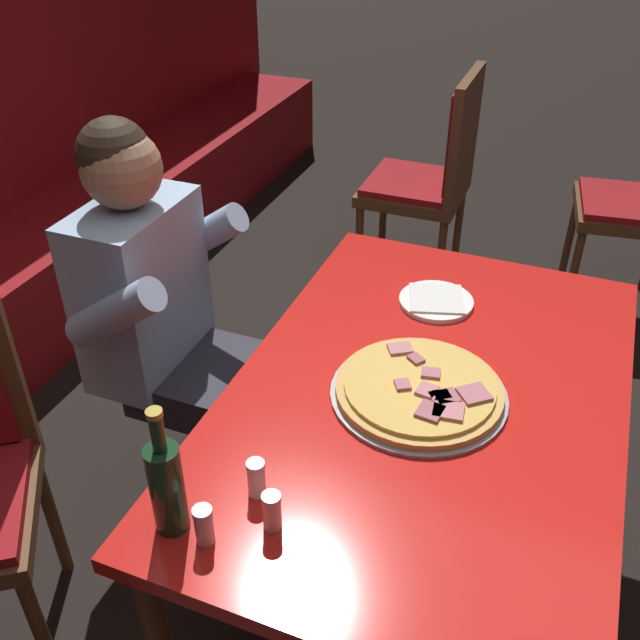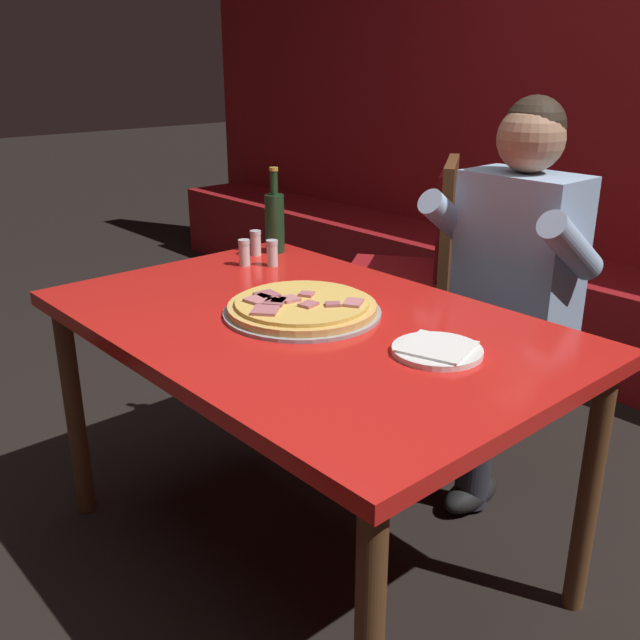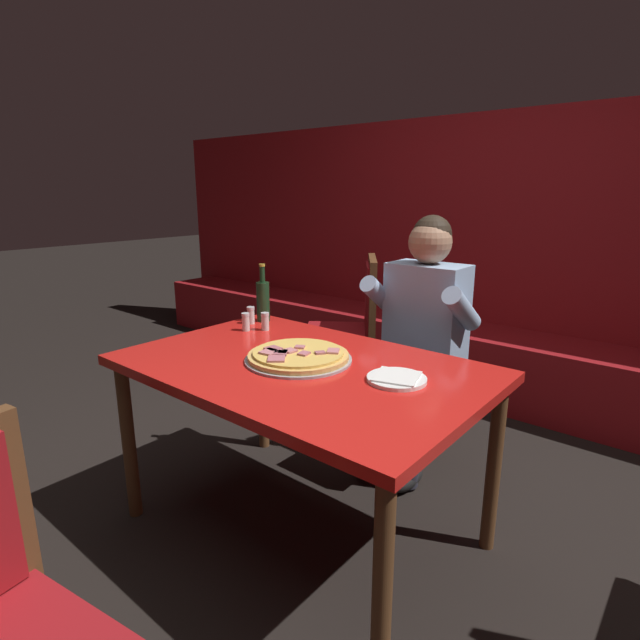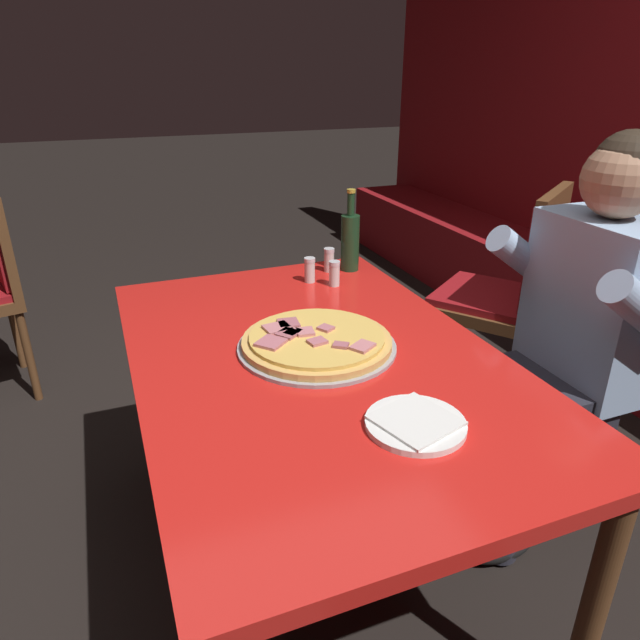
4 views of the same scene
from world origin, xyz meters
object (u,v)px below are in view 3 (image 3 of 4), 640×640
beer_bottle (263,300)px  shaker_oregano (251,316)px  pizza (298,356)px  plate_white_paper (397,378)px  shaker_red_pepper_flakes (265,322)px  dining_chair_near_right (351,324)px  main_dining_table (301,381)px  diner_seated_blue_shirt (417,333)px  shaker_black_pepper (246,323)px

beer_bottle → shaker_oregano: bearing=-97.2°
pizza → plate_white_paper: 0.41m
pizza → shaker_red_pepper_flakes: (-0.41, 0.22, 0.02)m
pizza → dining_chair_near_right: (-0.50, 1.05, -0.17)m
main_dining_table → pizza: 0.10m
main_dining_table → diner_seated_blue_shirt: bearing=84.0°
shaker_black_pepper → dining_chair_near_right: size_ratio=0.09×
dining_chair_near_right → plate_white_paper: bearing=-47.2°
pizza → shaker_oregano: (-0.55, 0.26, 0.02)m
beer_bottle → shaker_oregano: beer_bottle is taller
beer_bottle → pizza: bearing=-32.0°
plate_white_paper → beer_bottle: (-0.95, 0.28, 0.10)m
pizza → shaker_red_pepper_flakes: 0.47m
shaker_red_pepper_flakes → diner_seated_blue_shirt: diner_seated_blue_shirt is taller
diner_seated_blue_shirt → dining_chair_near_right: 0.69m
shaker_black_pepper → diner_seated_blue_shirt: size_ratio=0.07×
shaker_black_pepper → plate_white_paper: bearing=-6.4°
plate_white_paper → shaker_red_pepper_flakes: 0.84m
shaker_oregano → shaker_black_pepper: size_ratio=1.00×
beer_bottle → shaker_red_pepper_flakes: beer_bottle is taller
plate_white_paper → diner_seated_blue_shirt: 0.76m
beer_bottle → dining_chair_near_right: beer_bottle is taller
plate_white_paper → beer_bottle: size_ratio=0.72×
shaker_red_pepper_flakes → shaker_black_pepper: same height
main_dining_table → beer_bottle: (-0.57, 0.35, 0.19)m
shaker_oregano → shaker_red_pepper_flakes: 0.15m
main_dining_table → pizza: (-0.03, 0.01, 0.09)m
pizza → plate_white_paper: (0.41, 0.06, -0.01)m
main_dining_table → plate_white_paper: (0.38, 0.08, 0.08)m
shaker_red_pepper_flakes → shaker_black_pepper: size_ratio=1.00×
shaker_red_pepper_flakes → shaker_black_pepper: bearing=-135.1°
shaker_oregano → dining_chair_near_right: dining_chair_near_right is taller
beer_bottle → shaker_red_pepper_flakes: 0.19m
main_dining_table → beer_bottle: 0.70m
shaker_oregano → dining_chair_near_right: size_ratio=0.09×
pizza → shaker_oregano: bearing=154.6°
pizza → beer_bottle: bearing=148.0°
dining_chair_near_right → shaker_oregano: bearing=-93.6°
plate_white_paper → diner_seated_blue_shirt: bearing=113.5°
beer_bottle → shaker_black_pepper: size_ratio=3.40×
beer_bottle → shaker_oregano: (-0.01, -0.08, -0.07)m
plate_white_paper → shaker_black_pepper: (-0.89, 0.10, 0.03)m
shaker_oregano → main_dining_table: bearing=-25.5°
shaker_black_pepper → dining_chair_near_right: bearing=91.8°
plate_white_paper → shaker_black_pepper: shaker_black_pepper is taller
main_dining_table → plate_white_paper: size_ratio=6.65×
diner_seated_blue_shirt → dining_chair_near_right: diner_seated_blue_shirt is taller
shaker_red_pepper_flakes → shaker_black_pepper: 0.09m
plate_white_paper → shaker_red_pepper_flakes: bearing=168.8°
beer_bottle → shaker_black_pepper: beer_bottle is taller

